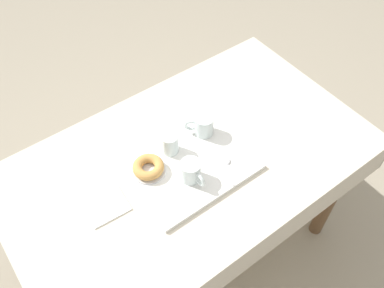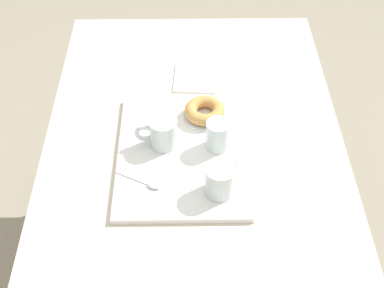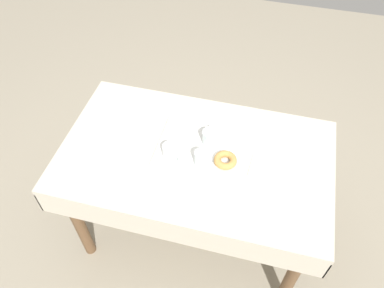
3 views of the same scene
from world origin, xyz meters
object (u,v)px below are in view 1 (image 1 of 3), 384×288
donut_plate_left (149,170)px  paper_napkin (106,205)px  tea_mug_right (203,126)px  teaspoon_near (228,164)px  sugar_donut_left (148,167)px  water_glass_near (170,144)px  serving_tray (189,166)px  dining_table (189,175)px  tea_mug_left (191,172)px

donut_plate_left → paper_napkin: bearing=-173.2°
tea_mug_right → teaspoon_near: (-0.02, -0.17, -0.03)m
sugar_donut_left → paper_napkin: (-0.19, -0.02, -0.04)m
water_glass_near → teaspoon_near: size_ratio=0.70×
teaspoon_near → serving_tray: bearing=80.7°
teaspoon_near → sugar_donut_left: bearing=86.8°
sugar_donut_left → serving_tray: bearing=-24.9°
tea_mug_right → serving_tray: bearing=-145.6°
tea_mug_right → sugar_donut_left: size_ratio=0.91×
paper_napkin → dining_table: bearing=-1.3°
dining_table → sugar_donut_left: (-0.16, 0.03, 0.15)m
dining_table → sugar_donut_left: size_ratio=12.20×
tea_mug_left → teaspoon_near: 0.15m
serving_tray → tea_mug_left: bearing=-120.8°
tea_mug_left → water_glass_near: water_glass_near is taller
tea_mug_right → teaspoon_near: size_ratio=0.86×
tea_mug_right → donut_plate_left: 0.27m
serving_tray → tea_mug_right: tea_mug_right is taller
donut_plate_left → teaspoon_near: 0.28m
teaspoon_near → paper_napkin: bearing=101.8°
dining_table → tea_mug_right: size_ratio=13.44×
paper_napkin → serving_tray: bearing=-6.9°
dining_table → donut_plate_left: 0.20m
water_glass_near → paper_napkin: 0.31m
sugar_donut_left → teaspoon_near: 0.29m
tea_mug_left → sugar_donut_left: tea_mug_left is taller
tea_mug_right → donut_plate_left: (-0.27, -0.03, -0.03)m
teaspoon_near → paper_napkin: teaspoon_near is taller
donut_plate_left → teaspoon_near: bearing=-30.7°
tea_mug_left → paper_napkin: bearing=162.9°
dining_table → tea_mug_left: size_ratio=12.17×
dining_table → donut_plate_left: bearing=168.9°
donut_plate_left → sugar_donut_left: 0.02m
dining_table → donut_plate_left: (-0.16, 0.03, 0.13)m
sugar_donut_left → paper_napkin: sugar_donut_left is taller
donut_plate_left → paper_napkin: donut_plate_left is taller
donut_plate_left → sugar_donut_left: (0.00, 0.00, 0.02)m
dining_table → tea_mug_left: tea_mug_left is taller
water_glass_near → sugar_donut_left: size_ratio=0.74×
tea_mug_right → tea_mug_left: bearing=-139.0°
tea_mug_right → sugar_donut_left: bearing=-173.8°
dining_table → tea_mug_left: 0.19m
water_glass_near → sugar_donut_left: water_glass_near is taller
tea_mug_left → sugar_donut_left: (-0.10, 0.11, -0.01)m
tea_mug_right → water_glass_near: 0.15m
serving_tray → teaspoon_near: (0.11, -0.08, 0.01)m
tea_mug_right → paper_napkin: 0.46m
dining_table → teaspoon_near: bearing=-52.3°
teaspoon_near → paper_napkin: 0.45m
water_glass_near → sugar_donut_left: bearing=-165.2°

